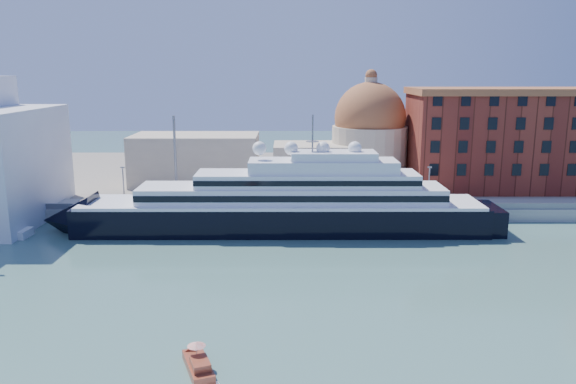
{
  "coord_description": "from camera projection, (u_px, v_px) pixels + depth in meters",
  "views": [
    {
      "loc": [
        2.09,
        -76.89,
        29.0
      ],
      "look_at": [
        2.28,
        18.0,
        8.47
      ],
      "focal_mm": 35.0,
      "sensor_mm": 36.0,
      "label": 1
    }
  ],
  "objects": [
    {
      "name": "church",
      "position": [
        305.0,
        147.0,
        135.4
      ],
      "size": [
        66.0,
        18.0,
        25.5
      ],
      "color": "beige",
      "rests_on": "land"
    },
    {
      "name": "quay",
      "position": [
        277.0,
        210.0,
        114.25
      ],
      "size": [
        180.0,
        10.0,
        2.5
      ],
      "primitive_type": "cube",
      "color": "gray",
      "rests_on": "ground"
    },
    {
      "name": "land",
      "position": [
        279.0,
        175.0,
        154.37
      ],
      "size": [
        260.0,
        72.0,
        2.0
      ],
      "primitive_type": "cube",
      "color": "slate",
      "rests_on": "ground"
    },
    {
      "name": "water_taxi",
      "position": [
        198.0,
        365.0,
        55.14
      ],
      "size": [
        4.14,
        6.58,
        2.97
      ],
      "rotation": [
        0.0,
        0.0,
        0.36
      ],
      "color": "maroon",
      "rests_on": "ground"
    },
    {
      "name": "ground",
      "position": [
        273.0,
        275.0,
        81.28
      ],
      "size": [
        400.0,
        400.0,
        0.0
      ],
      "primitive_type": "plane",
      "color": "#365D57",
      "rests_on": "ground"
    },
    {
      "name": "lamp_posts",
      "position": [
        212.0,
        170.0,
        110.71
      ],
      "size": [
        120.8,
        2.4,
        18.0
      ],
      "color": "slate",
      "rests_on": "quay"
    },
    {
      "name": "quay_fence",
      "position": [
        276.0,
        206.0,
        109.46
      ],
      "size": [
        180.0,
        0.1,
        1.2
      ],
      "primitive_type": "cube",
      "color": "slate",
      "rests_on": "quay"
    },
    {
      "name": "superyacht",
      "position": [
        268.0,
        208.0,
        102.84
      ],
      "size": [
        83.76,
        11.61,
        25.03
      ],
      "color": "black",
      "rests_on": "ground"
    },
    {
      "name": "warehouse",
      "position": [
        503.0,
        138.0,
        129.29
      ],
      "size": [
        43.0,
        19.0,
        23.25
      ],
      "color": "maroon",
      "rests_on": "land"
    }
  ]
}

